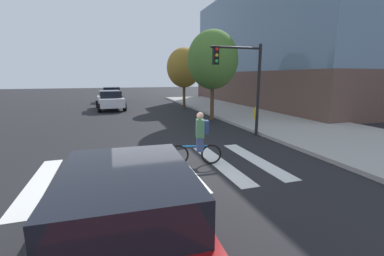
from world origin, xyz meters
TOP-DOWN VIEW (x-y plane):
  - ground_plane at (0.00, 0.00)m, footprint 120.00×120.00m
  - sidewalk at (8.75, 0.00)m, footprint 6.50×50.00m
  - crosswalk_stripes at (0.12, 0.00)m, footprint 7.05×3.89m
  - sedan_near at (-1.05, -3.86)m, footprint 2.30×4.67m
  - sedan_mid at (-1.26, 15.46)m, footprint 2.49×4.79m
  - sedan_far at (-1.07, 22.70)m, footprint 2.26×4.72m
  - cyclist at (1.38, 0.14)m, footprint 1.68×0.47m
  - traffic_light_near at (4.52, 3.17)m, footprint 2.47×0.28m
  - fire_hydrant at (7.39, 6.60)m, footprint 0.33×0.22m
  - street_tree_near at (4.98, 7.91)m, footprint 3.14×3.14m
  - street_tree_mid at (4.91, 14.23)m, footprint 2.91×2.91m
  - corner_building at (17.50, 15.19)m, footprint 14.12×22.59m

SIDE VIEW (x-z plane):
  - ground_plane at x=0.00m, z-range 0.00..0.00m
  - crosswalk_stripes at x=0.12m, z-range 0.00..0.01m
  - sidewalk at x=8.75m, z-range 0.00..0.15m
  - fire_hydrant at x=7.39m, z-range 0.14..0.92m
  - sedan_near at x=-1.05m, z-range 0.03..1.62m
  - sedan_mid at x=-1.26m, z-range 0.03..1.63m
  - sedan_far at x=-1.07m, z-range 0.03..1.65m
  - cyclist at x=1.38m, z-range 0.00..1.69m
  - traffic_light_near at x=4.52m, z-range 0.76..4.96m
  - street_tree_mid at x=4.91m, z-range 0.90..6.08m
  - street_tree_near at x=4.98m, z-range 0.98..6.57m
  - corner_building at x=17.50m, z-range -0.05..11.02m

